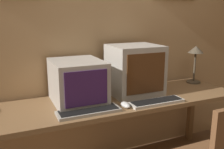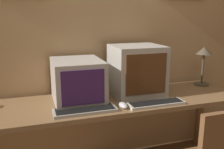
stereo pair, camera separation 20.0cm
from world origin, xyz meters
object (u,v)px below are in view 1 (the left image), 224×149
monitor_right (135,70)px  keyboard_main (89,111)px  monitor_left (77,82)px  mouse_near_keyboard (125,105)px  desk_lamp (195,55)px  keyboard_side (157,102)px

monitor_right → keyboard_main: 0.61m
monitor_right → keyboard_main: (-0.51, -0.26, -0.20)m
monitor_left → mouse_near_keyboard: size_ratio=4.13×
monitor_right → mouse_near_keyboard: monitor_right is taller
desk_lamp → keyboard_side: bearing=-152.0°
monitor_left → mouse_near_keyboard: monitor_left is taller
monitor_left → mouse_near_keyboard: (0.29, -0.26, -0.15)m
monitor_right → desk_lamp: bearing=5.8°
monitor_left → desk_lamp: desk_lamp is taller
mouse_near_keyboard → desk_lamp: (0.96, 0.35, 0.27)m
monitor_right → keyboard_side: (0.04, -0.30, -0.20)m
monitor_left → keyboard_main: size_ratio=1.02×
monitor_right → keyboard_main: bearing=-152.8°
keyboard_main → keyboard_side: (0.55, -0.03, 0.00)m
keyboard_side → keyboard_main: bearing=176.8°
keyboard_main → mouse_near_keyboard: 0.29m
keyboard_side → mouse_near_keyboard: mouse_near_keyboard is taller
mouse_near_keyboard → desk_lamp: size_ratio=0.30×
monitor_right → keyboard_main: size_ratio=0.94×
monitor_left → keyboard_main: monitor_left is taller
monitor_right → keyboard_main: monitor_right is taller
desk_lamp → mouse_near_keyboard: bearing=-160.1°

